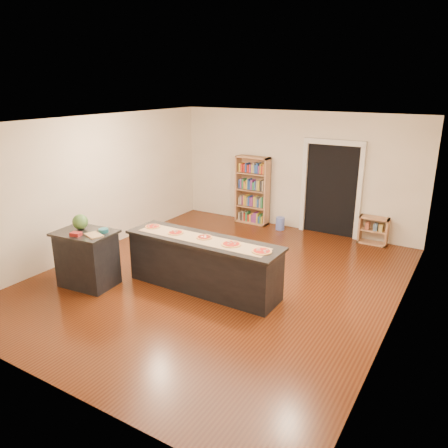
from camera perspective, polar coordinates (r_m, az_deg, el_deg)
The scene contains 17 objects.
room at distance 7.51m, azimuth -0.79°, elevation 2.50°, with size 6.00×7.00×2.80m.
doorway at distance 10.28m, azimuth 13.86°, elevation 5.10°, with size 1.40×0.09×2.21m.
kitchen_island at distance 7.48m, azimuth -2.75°, elevation -5.22°, with size 2.79×0.75×0.92m.
side_counter at distance 7.97m, azimuth -17.42°, elevation -4.29°, with size 1.00×0.73×0.99m.
bookshelf at distance 10.93m, azimuth 3.73°, elevation 4.42°, with size 0.85×0.30×1.69m, color tan.
low_shelf at distance 10.13m, azimuth 18.93°, elevation -0.81°, with size 0.62×0.26×0.62m, color tan.
waste_bin at distance 10.65m, azimuth 7.34°, elevation 0.07°, with size 0.21×0.21×0.31m, color #5A6EC8.
kraft_paper at distance 7.29m, azimuth -2.92°, elevation -1.98°, with size 2.42×0.44×0.00m, color #A37D54.
watermelon at distance 7.92m, azimuth -18.27°, elevation 0.27°, with size 0.26×0.26×0.26m, color #144214.
cutting_board at distance 7.55m, azimuth -16.63°, elevation -1.40°, with size 0.32×0.22×0.02m, color tan.
package_red at distance 7.63m, azimuth -18.79°, elevation -1.26°, with size 0.17×0.12×0.06m, color maroon.
package_teal at distance 7.67m, azimuth -15.47°, elevation -0.83°, with size 0.17×0.17×0.06m, color #195966.
pizza_a at distance 7.98m, azimuth -9.29°, elevation -0.32°, with size 0.27×0.27×0.02m.
pizza_b at distance 7.60m, azimuth -6.35°, elevation -1.12°, with size 0.28×0.28×0.02m.
pizza_c at distance 7.34m, azimuth -2.60°, elevation -1.73°, with size 0.28×0.28×0.02m.
pizza_d at distance 7.02m, azimuth 0.95°, elevation -2.65°, with size 0.32×0.32×0.02m.
pizza_e at distance 6.76m, azimuth 4.94°, elevation -3.55°, with size 0.32×0.32×0.02m.
Camera 1 is at (3.82, -6.15, 3.41)m, focal length 35.00 mm.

